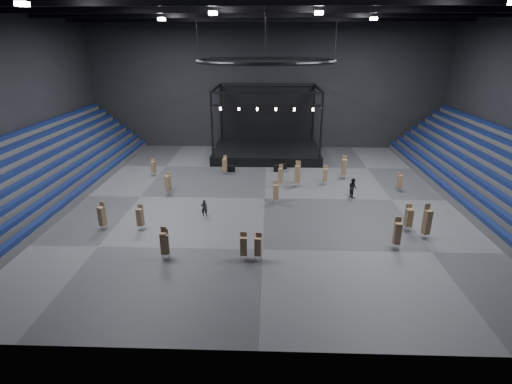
{
  "coord_description": "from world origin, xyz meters",
  "views": [
    {
      "loc": [
        0.41,
        -36.91,
        14.5
      ],
      "look_at": [
        -0.8,
        -2.0,
        1.4
      ],
      "focal_mm": 28.0,
      "sensor_mm": 36.0,
      "label": 1
    }
  ],
  "objects_px": {
    "chair_stack_0": "(325,175)",
    "chair_stack_3": "(427,221)",
    "flight_case_left": "(230,168)",
    "chair_stack_12": "(298,174)",
    "chair_stack_6": "(102,216)",
    "chair_stack_17": "(165,243)",
    "chair_stack_9": "(164,243)",
    "chair_stack_7": "(153,167)",
    "chair_stack_8": "(409,217)",
    "chair_stack_13": "(168,183)",
    "chair_stack_5": "(258,246)",
    "flight_case_right": "(282,166)",
    "flight_case_mid": "(279,168)",
    "chair_stack_11": "(276,192)",
    "chair_stack_15": "(400,181)",
    "man_center": "(204,208)",
    "stage": "(267,145)",
    "chair_stack_2": "(225,165)",
    "chair_stack_4": "(397,233)",
    "chair_stack_10": "(244,245)",
    "chair_stack_14": "(280,175)",
    "chair_stack_16": "(344,167)",
    "crew_member": "(353,188)",
    "chair_stack_1": "(140,217)"
  },
  "relations": [
    {
      "from": "flight_case_mid",
      "to": "chair_stack_11",
      "type": "bearing_deg",
      "value": -92.57
    },
    {
      "from": "chair_stack_0",
      "to": "chair_stack_11",
      "type": "relative_size",
      "value": 0.97
    },
    {
      "from": "chair_stack_9",
      "to": "man_center",
      "type": "height_order",
      "value": "chair_stack_9"
    },
    {
      "from": "stage",
      "to": "chair_stack_6",
      "type": "height_order",
      "value": "stage"
    },
    {
      "from": "flight_case_mid",
      "to": "chair_stack_3",
      "type": "xyz_separation_m",
      "value": [
        11.21,
        -17.12,
        1.08
      ]
    },
    {
      "from": "flight_case_mid",
      "to": "chair_stack_1",
      "type": "relative_size",
      "value": 0.52
    },
    {
      "from": "stage",
      "to": "chair_stack_6",
      "type": "distance_m",
      "value": 27.19
    },
    {
      "from": "chair_stack_13",
      "to": "chair_stack_15",
      "type": "relative_size",
      "value": 1.19
    },
    {
      "from": "chair_stack_0",
      "to": "chair_stack_7",
      "type": "height_order",
      "value": "chair_stack_0"
    },
    {
      "from": "flight_case_right",
      "to": "chair_stack_13",
      "type": "xyz_separation_m",
      "value": [
        -11.84,
        -8.93,
        0.87
      ]
    },
    {
      "from": "chair_stack_5",
      "to": "flight_case_right",
      "type": "bearing_deg",
      "value": 94.44
    },
    {
      "from": "chair_stack_17",
      "to": "chair_stack_11",
      "type": "bearing_deg",
      "value": 41.97
    },
    {
      "from": "flight_case_left",
      "to": "chair_stack_12",
      "type": "relative_size",
      "value": 0.4
    },
    {
      "from": "stage",
      "to": "chair_stack_16",
      "type": "bearing_deg",
      "value": -47.66
    },
    {
      "from": "chair_stack_3",
      "to": "chair_stack_8",
      "type": "distance_m",
      "value": 1.63
    },
    {
      "from": "flight_case_mid",
      "to": "chair_stack_15",
      "type": "bearing_deg",
      "value": -26.24
    },
    {
      "from": "chair_stack_1",
      "to": "chair_stack_9",
      "type": "relative_size",
      "value": 0.91
    },
    {
      "from": "flight_case_left",
      "to": "chair_stack_7",
      "type": "bearing_deg",
      "value": -167.56
    },
    {
      "from": "chair_stack_12",
      "to": "chair_stack_14",
      "type": "distance_m",
      "value": 1.83
    },
    {
      "from": "chair_stack_6",
      "to": "chair_stack_13",
      "type": "height_order",
      "value": "chair_stack_6"
    },
    {
      "from": "chair_stack_5",
      "to": "chair_stack_14",
      "type": "xyz_separation_m",
      "value": [
        1.92,
        15.75,
        0.12
      ]
    },
    {
      "from": "chair_stack_10",
      "to": "crew_member",
      "type": "bearing_deg",
      "value": 48.7
    },
    {
      "from": "flight_case_left",
      "to": "chair_stack_10",
      "type": "bearing_deg",
      "value": -81.79
    },
    {
      "from": "chair_stack_5",
      "to": "chair_stack_13",
      "type": "xyz_separation_m",
      "value": [
        -9.53,
        12.91,
        0.12
      ]
    },
    {
      "from": "chair_stack_0",
      "to": "chair_stack_3",
      "type": "xyz_separation_m",
      "value": [
        6.27,
        -12.61,
        0.34
      ]
    },
    {
      "from": "chair_stack_6",
      "to": "chair_stack_10",
      "type": "xyz_separation_m",
      "value": [
        11.9,
        -4.48,
        -0.13
      ]
    },
    {
      "from": "flight_case_mid",
      "to": "chair_stack_8",
      "type": "height_order",
      "value": "chair_stack_8"
    },
    {
      "from": "flight_case_mid",
      "to": "chair_stack_13",
      "type": "xyz_separation_m",
      "value": [
        -11.36,
        -7.97,
        0.83
      ]
    },
    {
      "from": "chair_stack_9",
      "to": "chair_stack_15",
      "type": "bearing_deg",
      "value": 38.18
    },
    {
      "from": "chair_stack_6",
      "to": "chair_stack_15",
      "type": "distance_m",
      "value": 29.1
    },
    {
      "from": "flight_case_right",
      "to": "chair_stack_12",
      "type": "height_order",
      "value": "chair_stack_12"
    },
    {
      "from": "chair_stack_15",
      "to": "man_center",
      "type": "relative_size",
      "value": 1.26
    },
    {
      "from": "chair_stack_3",
      "to": "chair_stack_10",
      "type": "xyz_separation_m",
      "value": [
        -14.07,
        -3.77,
        -0.35
      ]
    },
    {
      "from": "chair_stack_5",
      "to": "crew_member",
      "type": "bearing_deg",
      "value": 64.87
    },
    {
      "from": "chair_stack_2",
      "to": "chair_stack_4",
      "type": "bearing_deg",
      "value": -29.85
    },
    {
      "from": "chair_stack_9",
      "to": "chair_stack_17",
      "type": "relative_size",
      "value": 1.08
    },
    {
      "from": "chair_stack_1",
      "to": "stage",
      "type": "bearing_deg",
      "value": 79.46
    },
    {
      "from": "chair_stack_4",
      "to": "man_center",
      "type": "bearing_deg",
      "value": 161.26
    },
    {
      "from": "chair_stack_3",
      "to": "chair_stack_11",
      "type": "bearing_deg",
      "value": 131.04
    },
    {
      "from": "stage",
      "to": "chair_stack_15",
      "type": "relative_size",
      "value": 7.22
    },
    {
      "from": "chair_stack_11",
      "to": "chair_stack_13",
      "type": "xyz_separation_m",
      "value": [
        -10.91,
        2.12,
        0.04
      ]
    },
    {
      "from": "chair_stack_6",
      "to": "chair_stack_17",
      "type": "height_order",
      "value": "chair_stack_6"
    },
    {
      "from": "chair_stack_8",
      "to": "chair_stack_11",
      "type": "bearing_deg",
      "value": 144.65
    },
    {
      "from": "chair_stack_3",
      "to": "chair_stack_12",
      "type": "height_order",
      "value": "chair_stack_3"
    },
    {
      "from": "stage",
      "to": "chair_stack_13",
      "type": "height_order",
      "value": "stage"
    },
    {
      "from": "flight_case_mid",
      "to": "chair_stack_2",
      "type": "bearing_deg",
      "value": -169.0
    },
    {
      "from": "flight_case_left",
      "to": "chair_stack_16",
      "type": "bearing_deg",
      "value": -9.25
    },
    {
      "from": "chair_stack_3",
      "to": "chair_stack_15",
      "type": "distance_m",
      "value": 11.05
    },
    {
      "from": "chair_stack_11",
      "to": "chair_stack_13",
      "type": "height_order",
      "value": "chair_stack_13"
    },
    {
      "from": "chair_stack_7",
      "to": "chair_stack_8",
      "type": "distance_m",
      "value": 28.28
    }
  ]
}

